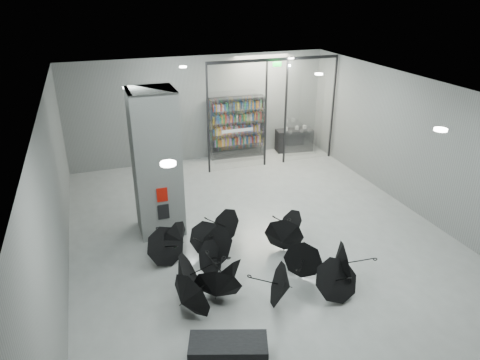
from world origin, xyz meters
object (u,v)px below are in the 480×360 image
object	(u,v)px
bench	(228,351)
bookshelf	(237,127)
shop_counter	(294,140)
umbrella_cluster	(241,265)
column	(156,163)

from	to	relation	value
bench	bookshelf	world-z (taller)	bookshelf
bench	shop_counter	size ratio (longest dim) A/B	0.96
bookshelf	umbrella_cluster	distance (m)	8.06
bench	umbrella_cluster	world-z (taller)	umbrella_cluster
shop_counter	column	bearing A→B (deg)	-136.29
bookshelf	umbrella_cluster	world-z (taller)	bookshelf
shop_counter	umbrella_cluster	distance (m)	8.95
column	shop_counter	size ratio (longest dim) A/B	2.68
bench	umbrella_cluster	distance (m)	2.61
bench	shop_counter	distance (m)	11.53
column	bookshelf	bearing A→B (deg)	50.60
column	bench	distance (m)	5.53
bookshelf	umbrella_cluster	size ratio (longest dim) A/B	0.49
bench	umbrella_cluster	bearing A→B (deg)	84.23
bookshelf	shop_counter	bearing A→B (deg)	-0.07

